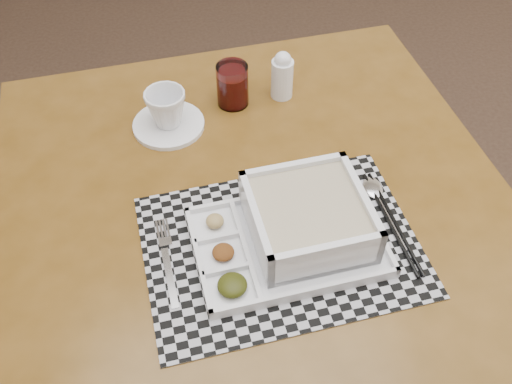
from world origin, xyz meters
TOP-DOWN VIEW (x-y plane):
  - dining_table at (-0.78, 0.36)m, footprint 1.06×1.06m
  - placemat at (-0.75, 0.24)m, footprint 0.51×0.40m
  - serving_tray at (-0.72, 0.25)m, footprint 0.34×0.26m
  - fork at (-0.95, 0.23)m, footprint 0.04×0.19m
  - spoon at (-0.56, 0.33)m, footprint 0.04×0.18m
  - chopsticks at (-0.55, 0.26)m, footprint 0.05×0.24m
  - saucer at (-0.94, 0.57)m, footprint 0.15×0.15m
  - cup at (-0.94, 0.57)m, footprint 0.10×0.10m
  - juice_glass at (-0.79, 0.63)m, footprint 0.07×0.07m
  - creamer_bottle at (-0.68, 0.65)m, footprint 0.05×0.05m

SIDE VIEW (x-z plane):
  - dining_table at x=-0.78m, z-range 0.28..0.99m
  - placemat at x=-0.75m, z-range 0.71..0.71m
  - fork at x=-0.95m, z-range 0.71..0.72m
  - saucer at x=-0.94m, z-range 0.71..0.72m
  - spoon at x=-0.56m, z-range 0.71..0.72m
  - chopsticks at x=-0.55m, z-range 0.71..0.72m
  - serving_tray at x=-0.72m, z-range 0.70..0.79m
  - juice_glass at x=-0.79m, z-range 0.71..0.80m
  - cup at x=-0.94m, z-range 0.72..0.80m
  - creamer_bottle at x=-0.68m, z-range 0.71..0.82m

